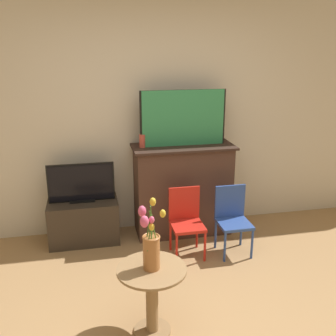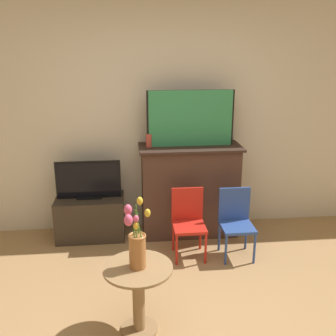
% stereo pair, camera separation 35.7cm
% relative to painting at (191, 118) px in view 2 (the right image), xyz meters
% --- Properties ---
extents(wall_back, '(8.00, 0.06, 2.70)m').
position_rel_painting_xyz_m(wall_back, '(-0.34, 0.25, 0.03)').
color(wall_back, beige).
rests_on(wall_back, ground).
extents(fireplace_mantel, '(1.11, 0.49, 1.02)m').
position_rel_painting_xyz_m(fireplace_mantel, '(-0.00, -0.01, -0.79)').
color(fireplace_mantel, '#4C3328').
rests_on(fireplace_mantel, ground).
extents(painting, '(0.93, 0.03, 0.60)m').
position_rel_painting_xyz_m(painting, '(0.00, 0.00, 0.00)').
color(painting, black).
rests_on(painting, fireplace_mantel).
extents(mantel_candle, '(0.06, 0.06, 0.14)m').
position_rel_painting_xyz_m(mantel_candle, '(-0.45, -0.01, -0.23)').
color(mantel_candle, '#CC4C3D').
rests_on(mantel_candle, fireplace_mantel).
extents(tv_stand, '(0.74, 0.43, 0.46)m').
position_rel_painting_xyz_m(tv_stand, '(-1.11, -0.02, -1.09)').
color(tv_stand, '#382D23').
rests_on(tv_stand, ground).
extents(tv_monitor, '(0.70, 0.12, 0.42)m').
position_rel_painting_xyz_m(tv_monitor, '(-1.11, -0.01, -0.65)').
color(tv_monitor, black).
rests_on(tv_monitor, tv_stand).
extents(chair_red, '(0.32, 0.32, 0.69)m').
position_rel_painting_xyz_m(chair_red, '(-0.09, -0.51, -0.93)').
color(chair_red, red).
rests_on(chair_red, ground).
extents(chair_blue, '(0.32, 0.32, 0.69)m').
position_rel_painting_xyz_m(chair_blue, '(0.39, -0.56, -0.93)').
color(chair_blue, '#2D4C99').
rests_on(chair_blue, ground).
extents(side_table, '(0.51, 0.51, 0.54)m').
position_rel_painting_xyz_m(side_table, '(-0.63, -1.61, -0.97)').
color(side_table, '#99754C').
rests_on(side_table, ground).
extents(vase_tulips, '(0.18, 0.20, 0.51)m').
position_rel_painting_xyz_m(vase_tulips, '(-0.63, -1.61, -0.58)').
color(vase_tulips, '#AD6B38').
rests_on(vase_tulips, side_table).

